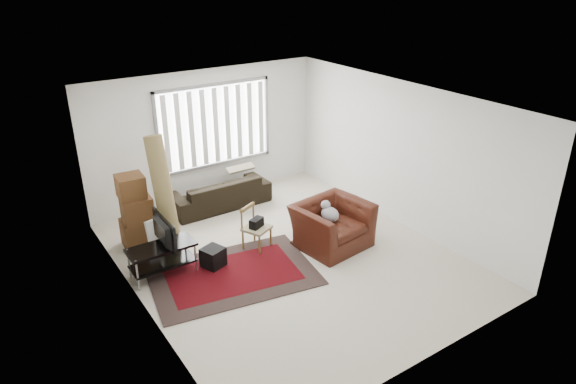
% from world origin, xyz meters
% --- Properties ---
extents(room, '(6.00, 6.02, 2.71)m').
position_xyz_m(room, '(0.03, 0.51, 1.76)').
color(room, beige).
rests_on(room, ground).
extents(persian_rug, '(2.83, 2.14, 0.02)m').
position_xyz_m(persian_rug, '(-1.04, 0.05, 0.01)').
color(persian_rug, black).
rests_on(persian_rug, ground).
extents(tv_stand, '(1.06, 0.48, 0.53)m').
position_xyz_m(tv_stand, '(-1.95, 0.67, 0.38)').
color(tv_stand, black).
rests_on(tv_stand, ground).
extents(tv, '(0.11, 0.86, 0.49)m').
position_xyz_m(tv, '(-1.95, 0.67, 0.77)').
color(tv, black).
rests_on(tv, tv_stand).
extents(subwoofer, '(0.41, 0.41, 0.32)m').
position_xyz_m(subwoofer, '(-1.18, 0.44, 0.18)').
color(subwoofer, black).
rests_on(subwoofer, persian_rug).
extents(moving_boxes, '(0.57, 0.53, 1.32)m').
position_xyz_m(moving_boxes, '(-1.95, 1.82, 0.62)').
color(moving_boxes, '#57361B').
rests_on(moving_boxes, ground).
extents(white_flatpack, '(0.52, 0.28, 0.63)m').
position_xyz_m(white_flatpack, '(-1.69, 1.39, 0.31)').
color(white_flatpack, silver).
rests_on(white_flatpack, ground).
extents(rolled_rug, '(0.34, 0.75, 2.06)m').
position_xyz_m(rolled_rug, '(-1.58, 1.36, 1.03)').
color(rolled_rug, olive).
rests_on(rolled_rug, ground).
extents(sofa, '(2.04, 0.88, 0.78)m').
position_xyz_m(sofa, '(-0.03, 2.45, 0.39)').
color(sofa, black).
rests_on(sofa, ground).
extents(side_chair, '(0.55, 0.55, 0.77)m').
position_xyz_m(side_chair, '(-0.28, 0.59, 0.43)').
color(side_chair, '#8D815C').
rests_on(side_chair, ground).
extents(armchair, '(1.34, 1.20, 0.90)m').
position_xyz_m(armchair, '(0.87, -0.08, 0.45)').
color(armchair, '#3B150C').
rests_on(armchair, ground).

